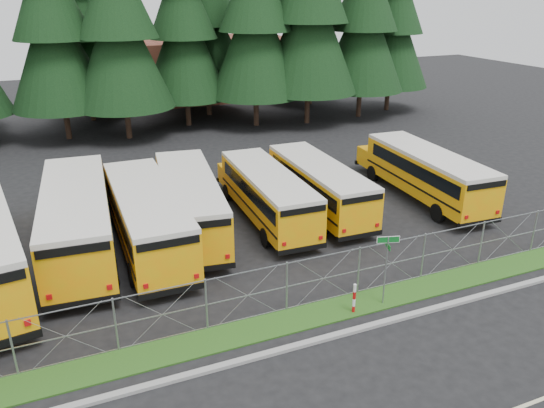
{
  "coord_description": "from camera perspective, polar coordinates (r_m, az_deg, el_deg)",
  "views": [
    {
      "loc": [
        -7.92,
        -15.99,
        10.99
      ],
      "look_at": [
        0.54,
        4.0,
        2.09
      ],
      "focal_mm": 35.0,
      "sensor_mm": 36.0,
      "label": 1
    }
  ],
  "objects": [
    {
      "name": "chainlink_fence",
      "position": [
        19.68,
        4.28,
        -8.28
      ],
      "size": [
        44.0,
        0.1,
        2.0
      ],
      "primitive_type": null,
      "color": "gray",
      "rests_on": "ground"
    },
    {
      "name": "conifer_5",
      "position": [
        45.44,
        -9.54,
        18.11
      ],
      "size": [
        7.15,
        7.15,
        15.8
      ],
      "primitive_type": null,
      "color": "black",
      "rests_on": "ground"
    },
    {
      "name": "conifer_7",
      "position": [
        45.72,
        4.07,
        20.0
      ],
      "size": [
        8.32,
        8.32,
        18.4
      ],
      "primitive_type": null,
      "color": "black",
      "rests_on": "ground"
    },
    {
      "name": "conifer_13",
      "position": [
        53.89,
        4.32,
        19.03
      ],
      "size": [
        7.21,
        7.21,
        15.94
      ],
      "primitive_type": null,
      "color": "black",
      "rests_on": "ground"
    },
    {
      "name": "street_sign",
      "position": [
        19.59,
        12.25,
        -5.47
      ],
      "size": [
        0.81,
        0.53,
        2.81
      ],
      "color": "gray",
      "rests_on": "ground"
    },
    {
      "name": "conifer_12",
      "position": [
        49.15,
        -7.22,
        19.48
      ],
      "size": [
        7.88,
        7.88,
        17.42
      ],
      "primitive_type": null,
      "color": "black",
      "rests_on": "ground"
    },
    {
      "name": "bus_east",
      "position": [
        30.51,
        15.93,
        3.07
      ],
      "size": [
        3.07,
        10.7,
        2.77
      ],
      "primitive_type": null,
      "rotation": [
        0.0,
        0.0,
        -0.05
      ],
      "color": "orange",
      "rests_on": "ground"
    },
    {
      "name": "grass_verge",
      "position": [
        19.67,
        5.14,
        -11.66
      ],
      "size": [
        50.0,
        1.4,
        0.06
      ],
      "primitive_type": "cube",
      "color": "#1C4A15",
      "rests_on": "ground"
    },
    {
      "name": "conifer_3",
      "position": [
        43.45,
        -22.49,
        17.07
      ],
      "size": [
        7.44,
        7.44,
        16.46
      ],
      "primitive_type": null,
      "color": "black",
      "rests_on": "ground"
    },
    {
      "name": "bus_4",
      "position": [
        25.63,
        -8.91,
        0.06
      ],
      "size": [
        3.98,
        11.01,
        2.82
      ],
      "primitive_type": null,
      "rotation": [
        0.0,
        0.0,
        -0.14
      ],
      "color": "orange",
      "rests_on": "ground"
    },
    {
      "name": "bus_2",
      "position": [
        24.71,
        -20.18,
        -1.63
      ],
      "size": [
        3.61,
        11.93,
        3.08
      ],
      "primitive_type": null,
      "rotation": [
        0.0,
        0.0,
        -0.07
      ],
      "color": "orange",
      "rests_on": "ground"
    },
    {
      "name": "striped_bollard",
      "position": [
        19.58,
        8.83,
        -10.04
      ],
      "size": [
        0.11,
        0.11,
        1.2
      ],
      "primitive_type": "cylinder",
      "color": "#B20C0C",
      "rests_on": "ground"
    },
    {
      "name": "curb",
      "position": [
        18.66,
        7.2,
        -13.75
      ],
      "size": [
        50.0,
        0.25,
        0.12
      ],
      "primitive_type": "cube",
      "color": "gray",
      "rests_on": "ground"
    },
    {
      "name": "brick_building",
      "position": [
        58.25,
        -9.18,
        14.14
      ],
      "size": [
        22.0,
        10.0,
        6.0
      ],
      "primitive_type": "cube",
      "color": "brown",
      "rests_on": "ground"
    },
    {
      "name": "conifer_11",
      "position": [
        49.28,
        -19.75,
        17.17
      ],
      "size": [
        6.91,
        6.91,
        15.28
      ],
      "primitive_type": null,
      "color": "black",
      "rests_on": "ground"
    },
    {
      "name": "conifer_4",
      "position": [
        42.15,
        -16.24,
        17.87
      ],
      "size": [
        7.54,
        7.54,
        16.68
      ],
      "primitive_type": null,
      "color": "black",
      "rests_on": "ground"
    },
    {
      "name": "conifer_9",
      "position": [
        52.19,
        12.91,
        18.31
      ],
      "size": [
        7.09,
        7.09,
        15.68
      ],
      "primitive_type": null,
      "color": "black",
      "rests_on": "ground"
    },
    {
      "name": "bus_3",
      "position": [
        24.28,
        -13.4,
        -1.51
      ],
      "size": [
        2.68,
        11.0,
        2.88
      ],
      "primitive_type": null,
      "rotation": [
        0.0,
        0.0,
        -0.01
      ],
      "color": "orange",
      "rests_on": "ground"
    },
    {
      "name": "bus_5",
      "position": [
        26.57,
        -0.71,
        0.94
      ],
      "size": [
        2.72,
        10.1,
        2.63
      ],
      "primitive_type": null,
      "rotation": [
        0.0,
        0.0,
        -0.04
      ],
      "color": "orange",
      "rests_on": "ground"
    },
    {
      "name": "bus_6",
      "position": [
        27.88,
        4.78,
        1.91
      ],
      "size": [
        2.6,
        10.06,
        2.62
      ],
      "primitive_type": null,
      "rotation": [
        0.0,
        0.0,
        -0.02
      ],
      "color": "orange",
      "rests_on": "ground"
    },
    {
      "name": "conifer_6",
      "position": [
        44.76,
        -1.82,
        19.13
      ],
      "size": [
        7.71,
        7.71,
        17.06
      ],
      "primitive_type": null,
      "color": "black",
      "rests_on": "ground"
    },
    {
      "name": "conifer_8",
      "position": [
        48.76,
        9.87,
        18.85
      ],
      "size": [
        7.52,
        7.52,
        16.64
      ],
      "primitive_type": null,
      "color": "black",
      "rests_on": "ground"
    },
    {
      "name": "ground",
      "position": [
        20.96,
        2.95,
        -9.36
      ],
      "size": [
        120.0,
        120.0,
        0.0
      ],
      "primitive_type": "plane",
      "color": "black",
      "rests_on": "ground"
    }
  ]
}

